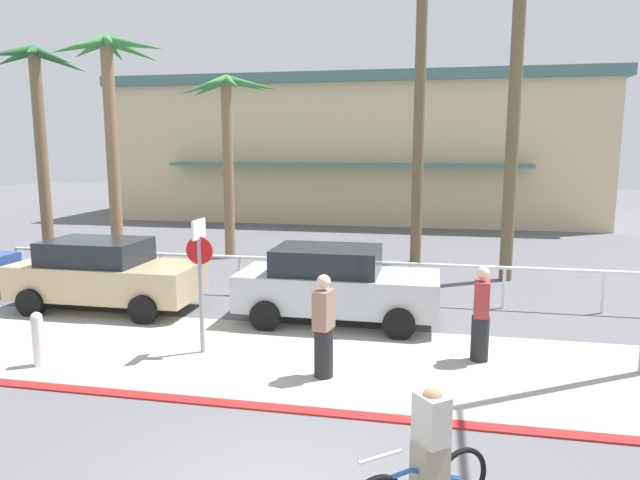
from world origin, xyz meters
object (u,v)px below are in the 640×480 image
(palm_tree_2, at_px, (110,97))
(palm_tree_1, at_px, (38,108))
(palm_tree_3, at_px, (228,121))
(cyclist_blue_0, at_px, (426,459))
(car_silver_2, at_px, (335,284))
(palm_tree_4, at_px, (419,54))
(pedestrian_1, at_px, (324,330))
(pedestrian_0, at_px, (481,318))
(stop_sign_bike_lane, at_px, (200,267))
(bollard_0, at_px, (38,338))
(palm_tree_5, at_px, (517,46))
(car_tan_1, at_px, (105,274))

(palm_tree_2, bearing_deg, palm_tree_1, 171.40)
(palm_tree_2, height_order, palm_tree_3, palm_tree_2)
(palm_tree_3, bearing_deg, cyclist_blue_0, -62.23)
(palm_tree_3, xyz_separation_m, car_silver_2, (4.88, -6.67, -3.86))
(palm_tree_4, distance_m, pedestrian_1, 11.83)
(palm_tree_2, relative_size, pedestrian_0, 4.01)
(pedestrian_1, bearing_deg, palm_tree_4, 83.63)
(stop_sign_bike_lane, relative_size, pedestrian_1, 1.43)
(pedestrian_0, bearing_deg, car_silver_2, 148.67)
(palm_tree_4, relative_size, car_silver_2, 2.20)
(palm_tree_1, bearing_deg, pedestrian_0, -24.16)
(palm_tree_4, distance_m, car_silver_2, 9.32)
(stop_sign_bike_lane, distance_m, bollard_0, 3.09)
(car_silver_2, bearing_deg, palm_tree_4, 78.22)
(bollard_0, xyz_separation_m, palm_tree_3, (-0.15, 10.27, 4.21))
(palm_tree_2, xyz_separation_m, pedestrian_1, (7.78, -6.78, -4.48))
(palm_tree_3, relative_size, pedestrian_1, 3.48)
(palm_tree_3, distance_m, cyclist_blue_0, 15.51)
(palm_tree_4, xyz_separation_m, cyclist_blue_0, (0.62, -13.64, -6.09))
(palm_tree_5, distance_m, pedestrian_1, 10.64)
(car_silver_2, bearing_deg, palm_tree_5, 49.80)
(pedestrian_0, relative_size, pedestrian_1, 0.99)
(palm_tree_1, distance_m, car_tan_1, 7.47)
(palm_tree_3, xyz_separation_m, pedestrian_1, (5.22, -9.78, -3.89))
(palm_tree_2, relative_size, palm_tree_4, 0.73)
(stop_sign_bike_lane, xyz_separation_m, pedestrian_0, (5.12, 0.59, -0.85))
(palm_tree_3, relative_size, palm_tree_4, 0.64)
(stop_sign_bike_lane, relative_size, palm_tree_4, 0.26)
(bollard_0, height_order, palm_tree_5, palm_tree_5)
(palm_tree_2, relative_size, car_tan_1, 1.61)
(stop_sign_bike_lane, bearing_deg, car_tan_1, 145.99)
(palm_tree_2, height_order, cyclist_blue_0, palm_tree_2)
(palm_tree_3, bearing_deg, palm_tree_4, 3.48)
(palm_tree_5, bearing_deg, car_silver_2, -130.20)
(bollard_0, height_order, cyclist_blue_0, cyclist_blue_0)
(palm_tree_1, height_order, palm_tree_4, palm_tree_4)
(palm_tree_2, relative_size, cyclist_blue_0, 4.73)
(stop_sign_bike_lane, relative_size, car_silver_2, 0.58)
(palm_tree_3, bearing_deg, stop_sign_bike_lane, -73.19)
(palm_tree_1, relative_size, palm_tree_5, 0.76)
(palm_tree_1, relative_size, palm_tree_4, 0.72)
(palm_tree_4, distance_m, pedestrian_0, 10.79)
(palm_tree_5, xyz_separation_m, car_tan_1, (-9.78, -5.04, -5.73))
(palm_tree_4, xyz_separation_m, pedestrian_1, (-1.13, -10.16, -5.94))
(bollard_0, height_order, car_silver_2, car_silver_2)
(palm_tree_3, bearing_deg, palm_tree_1, -153.99)
(palm_tree_4, height_order, palm_tree_5, palm_tree_4)
(palm_tree_4, xyz_separation_m, palm_tree_5, (2.72, -2.09, -0.18))
(palm_tree_4, bearing_deg, car_tan_1, -134.71)
(car_tan_1, xyz_separation_m, cyclist_blue_0, (7.69, -6.51, -0.18))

